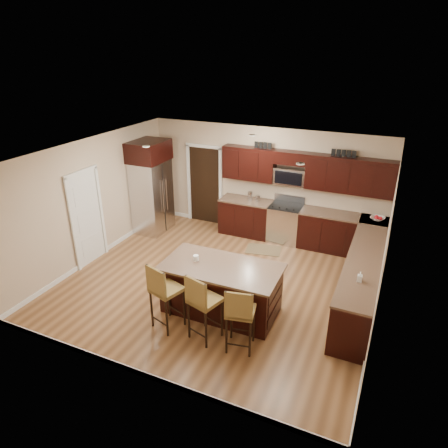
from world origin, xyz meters
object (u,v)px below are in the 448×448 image
at_px(stool_mid, 202,301).
at_px(stool_right, 240,313).
at_px(island, 221,290).
at_px(stool_left, 163,290).
at_px(refrigerator, 151,186).
at_px(range, 285,223).

height_order(stool_mid, stool_right, stool_mid).
xyz_separation_m(island, stool_left, (-0.67, -0.85, 0.33)).
height_order(island, stool_mid, stool_mid).
bearing_deg(refrigerator, island, -38.80).
xyz_separation_m(range, stool_mid, (-0.20, -4.09, 0.28)).
bearing_deg(stool_left, range, 94.93).
height_order(island, stool_right, stool_right).
height_order(stool_left, stool_mid, stool_left).
bearing_deg(refrigerator, stool_mid, -46.81).
bearing_deg(stool_left, island, 69.30).
xyz_separation_m(stool_mid, refrigerator, (-3.10, 3.31, 0.45)).
height_order(island, refrigerator, refrigerator).
bearing_deg(island, stool_left, -129.05).
height_order(stool_mid, refrigerator, refrigerator).
height_order(stool_right, refrigerator, refrigerator).
height_order(range, island, range).
distance_m(island, stool_left, 1.13).
bearing_deg(refrigerator, stool_right, -41.36).
bearing_deg(refrigerator, stool_left, -54.17).
bearing_deg(stool_mid, stool_right, 16.39).
bearing_deg(stool_right, stool_mid, 168.72).
relative_size(range, stool_right, 0.96).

